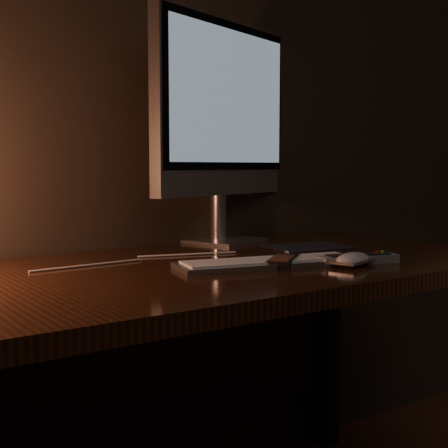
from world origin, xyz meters
TOP-DOWN VIEW (x-y plane):
  - desk at (0.00, 1.93)m, footprint 1.60×0.75m
  - monitor at (0.31, 2.18)m, footprint 0.61×0.24m
  - keyboard at (0.14, 1.76)m, footprint 0.46×0.22m
  - mousepad at (0.44, 1.95)m, footprint 0.24×0.21m
  - mouse at (0.29, 1.64)m, footprint 0.13×0.09m
  - media_remote at (0.17, 1.75)m, footprint 0.15×0.14m
  - tv_remote at (0.33, 1.66)m, footprint 0.20×0.10m
  - cable at (-0.07, 1.99)m, footprint 0.54×0.08m

SIDE VIEW (x-z plane):
  - desk at x=0.00m, z-range 0.25..1.00m
  - mousepad at x=0.44m, z-range 0.75..0.75m
  - cable at x=-0.07m, z-range 0.75..0.75m
  - keyboard at x=0.14m, z-range 0.75..0.77m
  - media_remote at x=0.17m, z-range 0.75..0.77m
  - tv_remote at x=0.33m, z-range 0.75..0.77m
  - mouse at x=0.29m, z-range 0.75..0.77m
  - monitor at x=0.31m, z-range 0.81..1.47m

